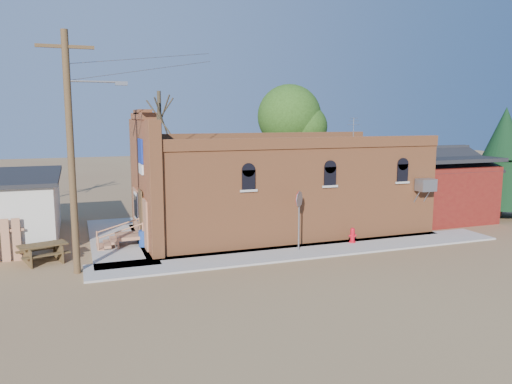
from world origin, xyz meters
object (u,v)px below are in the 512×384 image
object	(u,v)px
fire_hydrant	(353,235)
trash_barrel	(144,238)
picnic_table	(43,250)
brick_bar	(274,186)
stop_sign	(299,205)
utility_pole	(72,148)

from	to	relation	value
fire_hydrant	trash_barrel	distance (m)	9.64
trash_barrel	picnic_table	xyz separation A→B (m)	(-4.20, -0.89, 0.06)
brick_bar	fire_hydrant	size ratio (longest dim) A/B	23.25
brick_bar	trash_barrel	distance (m)	7.33
stop_sign	picnic_table	xyz separation A→B (m)	(-10.53, 2.12, -1.61)
fire_hydrant	brick_bar	bearing A→B (deg)	138.06
utility_pole	trash_barrel	bearing A→B (deg)	45.44
stop_sign	picnic_table	distance (m)	10.86
utility_pole	stop_sign	size ratio (longest dim) A/B	3.40
utility_pole	fire_hydrant	distance (m)	12.87
brick_bar	picnic_table	xyz separation A→B (m)	(-11.14, -2.29, -1.84)
trash_barrel	picnic_table	size ratio (longest dim) A/B	0.34
brick_bar	utility_pole	xyz separation A→B (m)	(-9.79, -4.29, 2.43)
stop_sign	picnic_table	size ratio (longest dim) A/B	1.22
brick_bar	utility_pole	size ratio (longest dim) A/B	1.82
stop_sign	trash_barrel	world-z (taller)	stop_sign
picnic_table	brick_bar	bearing A→B (deg)	-4.53
picnic_table	trash_barrel	bearing A→B (deg)	-4.22
brick_bar	trash_barrel	size ratio (longest dim) A/B	22.27
brick_bar	trash_barrel	world-z (taller)	brick_bar
utility_pole	stop_sign	xyz separation A→B (m)	(9.17, -0.12, -2.66)
trash_barrel	fire_hydrant	bearing A→B (deg)	-15.94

